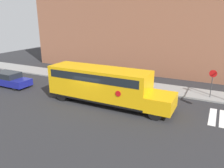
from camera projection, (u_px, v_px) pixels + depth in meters
ground_plane at (91, 104)px, 18.40m from camera, size 60.00×60.00×0.00m
sidewalk_strip at (123, 83)px, 23.92m from camera, size 44.00×3.00×0.15m
building_backdrop at (144, 20)px, 27.51m from camera, size 32.00×4.00×13.22m
school_bus at (103, 84)px, 18.07m from camera, size 10.63×2.57×3.02m
parked_car at (9, 79)px, 22.98m from camera, size 4.76×1.81×1.48m
stop_sign at (212, 80)px, 19.10m from camera, size 0.64×0.10×2.65m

